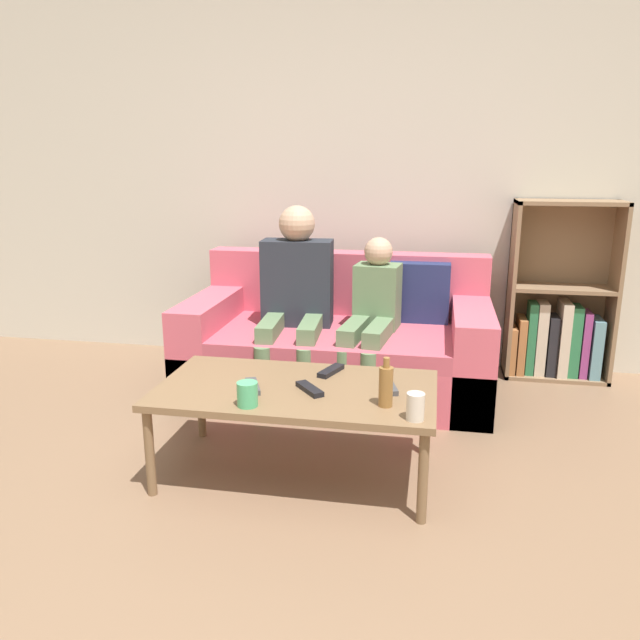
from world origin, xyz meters
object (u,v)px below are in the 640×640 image
object	(u,v)px
coffee_table	(296,394)
bottle	(386,386)
couch	(340,346)
tv_remote_3	(331,371)
cup_near	(247,394)
person_adult	(295,288)
tv_remote_0	(310,389)
bookshelf	(558,314)
tv_remote_2	(253,386)
person_child	(372,312)
cup_far	(415,407)
tv_remote_1	(389,387)

from	to	relation	value
coffee_table	bottle	world-z (taller)	bottle
couch	tv_remote_3	distance (m)	0.91
tv_remote_3	couch	bearing A→B (deg)	116.63
cup_near	person_adult	bearing A→B (deg)	94.07
couch	tv_remote_0	size ratio (longest dim) A/B	10.91
bookshelf	tv_remote_2	world-z (taller)	bookshelf
coffee_table	person_child	size ratio (longest dim) A/B	1.29
couch	tv_remote_3	xyz separation A→B (m)	(0.10, -0.89, 0.16)
bookshelf	person_child	world-z (taller)	bookshelf
coffee_table	tv_remote_3	xyz separation A→B (m)	(0.12, 0.20, 0.05)
coffee_table	person_adult	world-z (taller)	person_adult
person_adult	cup_far	world-z (taller)	person_adult
person_adult	cup_near	world-z (taller)	person_adult
person_adult	tv_remote_1	bearing A→B (deg)	-60.57
person_child	tv_remote_2	bearing A→B (deg)	-104.36
person_child	bottle	xyz separation A→B (m)	(0.17, -1.10, -0.02)
bookshelf	tv_remote_0	distance (m)	2.04
couch	cup_far	distance (m)	1.45
cup_far	tv_remote_2	distance (m)	0.72
person_adult	tv_remote_1	distance (m)	1.17
bookshelf	coffee_table	size ratio (longest dim) A/B	0.93
person_child	tv_remote_3	world-z (taller)	person_child
cup_far	tv_remote_1	bearing A→B (deg)	112.02
person_child	tv_remote_1	xyz separation A→B (m)	(0.17, -0.92, -0.09)
coffee_table	tv_remote_2	world-z (taller)	tv_remote_2
couch	person_child	xyz separation A→B (m)	(0.20, -0.13, 0.25)
tv_remote_2	tv_remote_3	distance (m)	0.39
cup_far	tv_remote_1	xyz separation A→B (m)	(-0.12, 0.30, -0.04)
couch	cup_near	size ratio (longest dim) A/B	17.92
person_child	tv_remote_0	world-z (taller)	person_child
person_child	cup_far	xyz separation A→B (m)	(0.29, -1.22, -0.05)
tv_remote_0	bottle	size ratio (longest dim) A/B	0.80
tv_remote_2	bottle	size ratio (longest dim) A/B	0.87
person_adult	person_child	xyz separation A→B (m)	(0.45, -0.05, -0.11)
cup_near	tv_remote_3	bearing A→B (deg)	59.40
bookshelf	cup_far	world-z (taller)	bookshelf
tv_remote_1	tv_remote_3	distance (m)	0.32
tv_remote_1	tv_remote_3	size ratio (longest dim) A/B	1.00
tv_remote_1	tv_remote_2	xyz separation A→B (m)	(-0.57, -0.10, 0.00)
coffee_table	cup_near	size ratio (longest dim) A/B	12.08
cup_near	tv_remote_2	size ratio (longest dim) A/B	0.56
person_child	tv_remote_0	xyz separation A→B (m)	(-0.15, -1.01, -0.09)
couch	bottle	xyz separation A→B (m)	(0.38, -1.23, 0.23)
person_child	tv_remote_0	distance (m)	1.02
coffee_table	person_adult	size ratio (longest dim) A/B	1.09
person_adult	bottle	size ratio (longest dim) A/B	5.44
couch	tv_remote_0	world-z (taller)	couch
tv_remote_3	bottle	world-z (taller)	bottle
person_adult	cup_near	xyz separation A→B (m)	(0.09, -1.25, -0.17)
couch	coffee_table	world-z (taller)	couch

